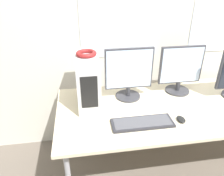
{
  "coord_description": "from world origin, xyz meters",
  "views": [
    {
      "loc": [
        -0.95,
        -1.06,
        1.75
      ],
      "look_at": [
        -0.71,
        0.45,
        0.93
      ],
      "focal_mm": 35.0,
      "sensor_mm": 36.0,
      "label": 1
    }
  ],
  "objects_px": {
    "keyboard": "(142,123)",
    "mouse": "(181,119)",
    "pc_tower": "(88,81)",
    "monitor_right_near": "(180,70)",
    "headphones": "(86,53)",
    "monitor_main": "(129,73)",
    "cell_phone": "(61,130)"
  },
  "relations": [
    {
      "from": "keyboard",
      "to": "cell_phone",
      "type": "relative_size",
      "value": 3.66
    },
    {
      "from": "headphones",
      "to": "monitor_right_near",
      "type": "bearing_deg",
      "value": 5.57
    },
    {
      "from": "keyboard",
      "to": "mouse",
      "type": "distance_m",
      "value": 0.31
    },
    {
      "from": "keyboard",
      "to": "mouse",
      "type": "xyz_separation_m",
      "value": [
        0.31,
        -0.01,
        0.0
      ]
    },
    {
      "from": "pc_tower",
      "to": "headphones",
      "type": "relative_size",
      "value": 2.68
    },
    {
      "from": "monitor_main",
      "to": "monitor_right_near",
      "type": "xyz_separation_m",
      "value": [
        0.5,
        0.03,
        -0.01
      ]
    },
    {
      "from": "monitor_right_near",
      "to": "keyboard",
      "type": "distance_m",
      "value": 0.69
    },
    {
      "from": "keyboard",
      "to": "mouse",
      "type": "height_order",
      "value": "mouse"
    },
    {
      "from": "cell_phone",
      "to": "monitor_right_near",
      "type": "bearing_deg",
      "value": 16.08
    },
    {
      "from": "pc_tower",
      "to": "mouse",
      "type": "bearing_deg",
      "value": -28.22
    },
    {
      "from": "monitor_right_near",
      "to": "mouse",
      "type": "relative_size",
      "value": 4.74
    },
    {
      "from": "keyboard",
      "to": "cell_phone",
      "type": "height_order",
      "value": "keyboard"
    },
    {
      "from": "pc_tower",
      "to": "keyboard",
      "type": "relative_size",
      "value": 0.94
    },
    {
      "from": "monitor_main",
      "to": "mouse",
      "type": "bearing_deg",
      "value": -52.49
    },
    {
      "from": "monitor_main",
      "to": "keyboard",
      "type": "distance_m",
      "value": 0.48
    },
    {
      "from": "monitor_right_near",
      "to": "mouse",
      "type": "xyz_separation_m",
      "value": [
        -0.17,
        -0.46,
        -0.22
      ]
    },
    {
      "from": "headphones",
      "to": "cell_phone",
      "type": "height_order",
      "value": "headphones"
    },
    {
      "from": "monitor_main",
      "to": "mouse",
      "type": "relative_size",
      "value": 4.89
    },
    {
      "from": "mouse",
      "to": "headphones",
      "type": "bearing_deg",
      "value": 151.73
    },
    {
      "from": "pc_tower",
      "to": "headphones",
      "type": "bearing_deg",
      "value": 90.0
    },
    {
      "from": "pc_tower",
      "to": "headphones",
      "type": "xyz_separation_m",
      "value": [
        0.0,
        0.0,
        0.24
      ]
    },
    {
      "from": "mouse",
      "to": "cell_phone",
      "type": "height_order",
      "value": "mouse"
    },
    {
      "from": "monitor_right_near",
      "to": "mouse",
      "type": "bearing_deg",
      "value": -110.45
    },
    {
      "from": "monitor_main",
      "to": "mouse",
      "type": "distance_m",
      "value": 0.58
    },
    {
      "from": "pc_tower",
      "to": "keyboard",
      "type": "xyz_separation_m",
      "value": [
        0.38,
        -0.37,
        -0.21
      ]
    },
    {
      "from": "mouse",
      "to": "cell_phone",
      "type": "relative_size",
      "value": 0.74
    },
    {
      "from": "mouse",
      "to": "pc_tower",
      "type": "bearing_deg",
      "value": 151.78
    },
    {
      "from": "keyboard",
      "to": "monitor_main",
      "type": "bearing_deg",
      "value": 92.44
    },
    {
      "from": "keyboard",
      "to": "mouse",
      "type": "relative_size",
      "value": 4.96
    },
    {
      "from": "pc_tower",
      "to": "keyboard",
      "type": "height_order",
      "value": "pc_tower"
    },
    {
      "from": "pc_tower",
      "to": "cell_phone",
      "type": "relative_size",
      "value": 3.43
    },
    {
      "from": "pc_tower",
      "to": "mouse",
      "type": "xyz_separation_m",
      "value": [
        0.69,
        -0.37,
        -0.21
      ]
    }
  ]
}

